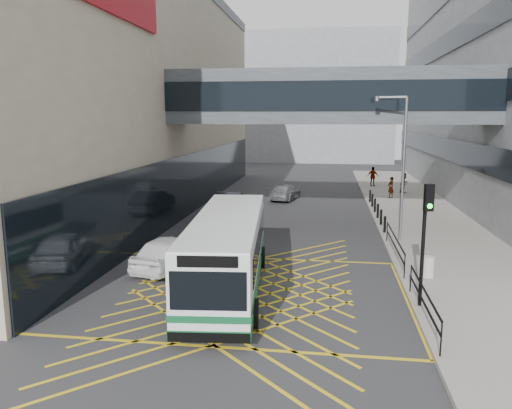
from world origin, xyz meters
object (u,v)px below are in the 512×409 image
at_px(bus, 228,250).
at_px(street_lamp, 400,160).
at_px(pedestrian_c, 373,177).
at_px(car_white, 170,252).
at_px(pedestrian_b, 404,183).
at_px(litter_bin, 428,267).
at_px(traffic_light, 426,228).
at_px(pedestrian_a, 391,188).
at_px(car_dark, 230,203).
at_px(car_silver, 285,191).

bearing_deg(bus, street_lamp, 43.14).
xyz_separation_m(bus, street_lamp, (7.18, 8.13, 2.77)).
xyz_separation_m(street_lamp, pedestrian_c, (0.50, 20.43, -3.25)).
distance_m(car_white, pedestrian_c, 28.43).
bearing_deg(bus, car_white, 138.01).
bearing_deg(pedestrian_b, litter_bin, -137.33).
bearing_deg(car_white, pedestrian_c, -100.63).
relative_size(bus, pedestrian_b, 6.22).
xyz_separation_m(traffic_light, pedestrian_a, (1.70, 23.01, -1.87)).
distance_m(bus, pedestrian_c, 29.58).
bearing_deg(litter_bin, street_lamp, 94.14).
xyz_separation_m(car_white, pedestrian_b, (12.90, 22.48, 0.25)).
distance_m(car_white, car_dark, 12.00).
height_order(car_dark, pedestrian_c, pedestrian_c).
height_order(traffic_light, pedestrian_b, traffic_light).
relative_size(traffic_light, litter_bin, 5.08).
distance_m(car_silver, traffic_light, 23.04).
bearing_deg(pedestrian_c, car_white, 87.36).
relative_size(pedestrian_b, pedestrian_c, 0.95).
height_order(car_white, litter_bin, car_white).
relative_size(bus, car_dark, 2.08).
bearing_deg(bus, pedestrian_a, 63.35).
distance_m(bus, car_white, 3.80).
bearing_deg(pedestrian_a, pedestrian_b, -161.25).
distance_m(car_dark, litter_bin, 15.93).
height_order(car_white, car_dark, car_dark).
xyz_separation_m(pedestrian_a, pedestrian_c, (-0.80, 6.73, 0.05)).
bearing_deg(car_white, street_lamp, -138.39).
xyz_separation_m(litter_bin, pedestrian_b, (2.29, 22.57, 0.42)).
xyz_separation_m(street_lamp, pedestrian_b, (2.73, 16.57, -3.30)).
bearing_deg(car_silver, bus, 99.37).
xyz_separation_m(traffic_light, street_lamp, (0.40, 9.31, 1.44)).
relative_size(car_dark, pedestrian_b, 2.99).
bearing_deg(pedestrian_b, car_white, -161.38).
relative_size(bus, pedestrian_c, 5.89).
bearing_deg(pedestrian_b, car_silver, 160.49).
bearing_deg(pedestrian_c, car_dark, 73.37).
bearing_deg(car_white, traffic_light, 172.28).
xyz_separation_m(car_dark, pedestrian_a, (11.24, 7.61, 0.21)).
distance_m(bus, street_lamp, 11.20).
bearing_deg(pedestrian_b, pedestrian_a, -157.95).
bearing_deg(traffic_light, bus, 156.64).
distance_m(bus, pedestrian_a, 23.43).
bearing_deg(car_white, car_silver, -88.69).
bearing_deg(street_lamp, bus, -117.21).
height_order(street_lamp, pedestrian_c, street_lamp).
xyz_separation_m(car_dark, pedestrian_b, (12.67, 10.48, 0.21)).
relative_size(pedestrian_a, pedestrian_b, 0.99).
height_order(car_dark, pedestrian_b, pedestrian_b).
relative_size(street_lamp, pedestrian_c, 4.14).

